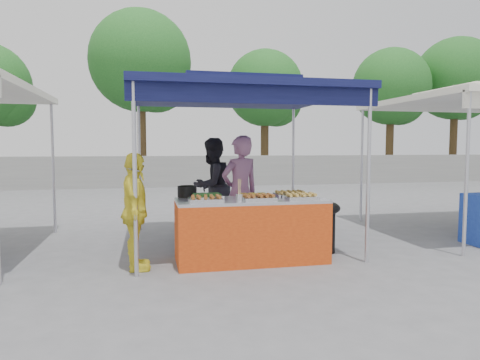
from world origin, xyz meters
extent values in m
plane|color=slate|center=(0.00, 0.00, 0.00)|extent=(80.00, 80.00, 0.00)
cube|color=gray|center=(0.00, 11.00, 0.60)|extent=(40.00, 0.25, 1.20)
cylinder|color=silver|center=(-1.50, -0.50, 1.15)|extent=(0.05, 0.05, 2.30)
cylinder|color=silver|center=(1.50, -0.50, 1.15)|extent=(0.05, 0.05, 2.30)
cylinder|color=silver|center=(-1.50, 2.50, 1.15)|extent=(0.05, 0.05, 2.30)
cylinder|color=silver|center=(1.50, 2.50, 1.15)|extent=(0.05, 0.05, 2.30)
cube|color=#111445|center=(0.00, 1.00, 2.35)|extent=(3.20, 3.20, 0.10)
cube|color=#111445|center=(0.00, 1.00, 2.48)|extent=(1.65, 1.65, 0.18)
cube|color=#111445|center=(0.00, -0.50, 2.20)|extent=(3.20, 0.04, 0.25)
cylinder|color=silver|center=(-3.00, 2.50, 1.15)|extent=(0.05, 0.05, 2.30)
cylinder|color=silver|center=(3.00, -0.50, 1.15)|extent=(0.05, 0.05, 2.30)
cylinder|color=silver|center=(3.00, 2.50, 1.15)|extent=(0.05, 0.05, 2.30)
sphere|color=#236321|center=(-6.83, 13.16, 3.46)|extent=(2.24, 2.24, 2.24)
cylinder|color=#45321A|center=(-1.57, 12.60, 2.26)|extent=(0.36, 0.36, 4.53)
sphere|color=#236321|center=(-1.57, 12.60, 5.05)|extent=(4.14, 4.14, 4.14)
sphere|color=#236321|center=(-0.97, 12.80, 4.40)|extent=(2.85, 2.85, 2.85)
cylinder|color=#45321A|center=(3.87, 13.20, 1.88)|extent=(0.36, 0.36, 3.76)
sphere|color=#236321|center=(3.87, 13.20, 4.19)|extent=(3.44, 3.44, 3.44)
sphere|color=#236321|center=(4.47, 13.40, 3.66)|extent=(2.37, 2.37, 2.37)
cylinder|color=#45321A|center=(9.96, 12.85, 1.97)|extent=(0.36, 0.36, 3.94)
sphere|color=#236321|center=(9.96, 12.85, 4.39)|extent=(3.60, 3.60, 3.60)
sphere|color=#236321|center=(10.56, 13.05, 3.83)|extent=(2.48, 2.48, 2.48)
cylinder|color=#45321A|center=(13.65, 13.11, 2.21)|extent=(0.36, 0.36, 4.42)
sphere|color=#236321|center=(13.65, 13.11, 4.92)|extent=(4.04, 4.04, 4.04)
sphere|color=#236321|center=(14.25, 13.31, 4.29)|extent=(2.78, 2.78, 2.78)
cube|color=#CE4112|center=(0.00, -0.10, 0.40)|extent=(2.00, 0.80, 0.81)
cube|color=silver|center=(0.00, -0.10, 0.83)|extent=(2.00, 0.80, 0.04)
cube|color=silver|center=(-0.64, -0.34, 0.88)|extent=(0.42, 0.30, 0.05)
cube|color=brown|center=(-0.64, -0.34, 0.91)|extent=(0.35, 0.25, 0.02)
cube|color=silver|center=(0.04, -0.34, 0.88)|extent=(0.42, 0.30, 0.05)
cube|color=brown|center=(0.04, -0.34, 0.91)|extent=(0.35, 0.25, 0.02)
cube|color=silver|center=(0.62, -0.34, 0.88)|extent=(0.42, 0.30, 0.05)
cube|color=#BA923F|center=(0.62, -0.34, 0.91)|extent=(0.35, 0.25, 0.02)
cube|color=silver|center=(-0.58, 0.00, 0.88)|extent=(0.42, 0.30, 0.05)
cube|color=#245D1F|center=(-0.58, 0.00, 0.91)|extent=(0.35, 0.25, 0.02)
cube|color=silver|center=(0.04, -0.05, 0.88)|extent=(0.42, 0.30, 0.05)
cube|color=gold|center=(0.04, -0.05, 0.91)|extent=(0.35, 0.25, 0.02)
cube|color=silver|center=(0.58, -0.01, 0.88)|extent=(0.42, 0.30, 0.05)
cube|color=#BA923F|center=(0.58, -0.01, 0.91)|extent=(0.35, 0.25, 0.02)
cylinder|color=black|center=(-0.82, 0.28, 0.93)|extent=(0.27, 0.27, 0.16)
cylinder|color=silver|center=(-0.22, -0.40, 0.90)|extent=(0.08, 0.08, 0.10)
cylinder|color=black|center=(1.17, 0.14, 0.31)|extent=(0.31, 0.31, 0.61)
ellipsoid|color=black|center=(1.17, 0.14, 0.66)|extent=(0.45, 0.45, 0.20)
cube|color=#152DAD|center=(-0.36, 0.41, 0.16)|extent=(0.54, 0.38, 0.32)
cube|color=#152DAD|center=(0.39, 0.54, 0.15)|extent=(0.52, 0.36, 0.31)
cube|color=#152DAD|center=(0.39, 0.54, 0.45)|extent=(0.48, 0.33, 0.29)
imported|color=#925D82|center=(0.01, 0.63, 0.86)|extent=(0.73, 0.60, 1.72)
imported|color=black|center=(-0.24, 1.84, 0.85)|extent=(1.05, 1.02, 1.70)
imported|color=yellow|center=(-1.51, -0.20, 0.74)|extent=(0.40, 0.88, 1.48)
camera|label=1|loc=(-1.35, -5.64, 1.55)|focal=32.00mm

